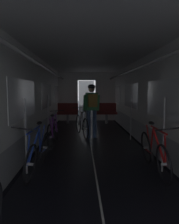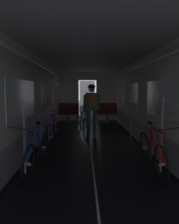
# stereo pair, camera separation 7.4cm
# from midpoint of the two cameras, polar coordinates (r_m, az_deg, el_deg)

# --- Properties ---
(train_car_shell) EXTENTS (3.14, 12.34, 2.57)m
(train_car_shell) POSITION_cam_midpoint_polar(r_m,az_deg,el_deg) (5.32, 0.18, 7.66)
(train_car_shell) COLOR black
(train_car_shell) RESTS_ON ground
(bench_seat_far_left) EXTENTS (0.98, 0.51, 0.95)m
(bench_seat_far_left) POSITION_cam_midpoint_polar(r_m,az_deg,el_deg) (9.85, -6.11, 0.20)
(bench_seat_far_left) COLOR gray
(bench_seat_far_left) RESTS_ON ground
(bench_seat_far_right) EXTENTS (0.98, 0.51, 0.95)m
(bench_seat_far_right) POSITION_cam_midpoint_polar(r_m,az_deg,el_deg) (9.89, 4.35, 0.24)
(bench_seat_far_right) COLOR gray
(bench_seat_far_right) RESTS_ON ground
(bicycle_blue) EXTENTS (0.44, 1.69, 0.96)m
(bicycle_blue) POSITION_cam_midpoint_polar(r_m,az_deg,el_deg) (4.13, -14.19, -10.47)
(bicycle_blue) COLOR black
(bicycle_blue) RESTS_ON ground
(bicycle_red) EXTENTS (0.44, 1.69, 0.95)m
(bicycle_red) POSITION_cam_midpoint_polar(r_m,az_deg,el_deg) (4.17, 16.54, -10.39)
(bicycle_red) COLOR black
(bicycle_red) RESTS_ON ground
(bicycle_purple) EXTENTS (0.44, 1.69, 0.95)m
(bicycle_purple) POSITION_cam_midpoint_polar(r_m,az_deg,el_deg) (6.04, -10.12, -5.18)
(bicycle_purple) COLOR black
(bicycle_purple) RESTS_ON ground
(person_cyclist_aisle) EXTENTS (0.55, 0.42, 1.73)m
(person_cyclist_aisle) POSITION_cam_midpoint_polar(r_m,az_deg,el_deg) (6.75, 0.28, 1.95)
(person_cyclist_aisle) COLOR #384C75
(person_cyclist_aisle) RESTS_ON ground
(bicycle_silver_in_aisle) EXTENTS (0.56, 1.65, 0.93)m
(bicycle_silver_in_aisle) POSITION_cam_midpoint_polar(r_m,az_deg,el_deg) (7.09, -2.40, -3.47)
(bicycle_silver_in_aisle) COLOR black
(bicycle_silver_in_aisle) RESTS_ON ground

